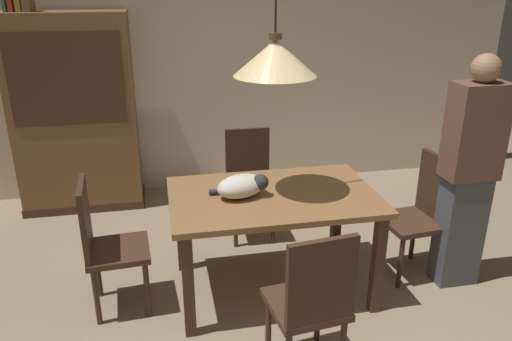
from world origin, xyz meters
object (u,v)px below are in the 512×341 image
person_standing (468,175)px  chair_right_side (421,211)px  chair_far_back (250,179)px  hutch_bookcase (76,118)px  chair_left_side (105,241)px  cat_sleeping (243,186)px  dining_table (273,207)px  chair_near_front (312,300)px  book_yellow_short (19,0)px  pendant_lamp (275,57)px

person_standing → chair_right_side: bearing=142.5°
chair_far_back → hutch_bookcase: bearing=149.3°
chair_left_side → cat_sleeping: size_ratio=2.29×
dining_table → cat_sleeping: size_ratio=3.45×
dining_table → person_standing: 1.37m
chair_right_side → hutch_bookcase: size_ratio=0.50×
dining_table → chair_right_side: (1.13, 0.01, -0.14)m
chair_near_front → cat_sleeping: bearing=104.0°
chair_far_back → person_standing: bearing=-37.7°
hutch_bookcase → book_yellow_short: book_yellow_short is taller
chair_left_side → hutch_bookcase: size_ratio=0.50×
pendant_lamp → hutch_bookcase: (-1.49, 1.76, -0.77)m
book_yellow_short → chair_near_front: bearing=-55.3°
chair_near_front → chair_left_side: size_ratio=1.00×
dining_table → chair_right_side: bearing=0.4°
chair_far_back → hutch_bookcase: size_ratio=0.50×
chair_far_back → book_yellow_short: size_ratio=4.65×
chair_right_side → hutch_bookcase: (-2.62, 1.76, 0.38)m
chair_left_side → pendant_lamp: size_ratio=0.72×
book_yellow_short → pendant_lamp: bearing=-44.1°
chair_right_side → chair_left_side: size_ratio=1.00×
chair_right_side → pendant_lamp: pendant_lamp is taller
chair_left_side → person_standing: 2.50m
chair_far_back → chair_near_front: 1.76m
hutch_bookcase → book_yellow_short: size_ratio=9.25×
chair_right_side → chair_left_side: (-2.26, -0.01, 0.00)m
chair_right_side → chair_far_back: size_ratio=1.00×
cat_sleeping → book_yellow_short: size_ratio=2.03×
dining_table → chair_left_side: size_ratio=1.51×
cat_sleeping → hutch_bookcase: bearing=126.0°
chair_left_side → hutch_bookcase: bearing=101.5°
pendant_lamp → dining_table: bearing=-116.6°
dining_table → chair_right_side: size_ratio=1.51×
cat_sleeping → book_yellow_short: bearing=132.4°
book_yellow_short → chair_right_side: bearing=-30.8°
dining_table → person_standing: (1.35, -0.16, 0.20)m
chair_near_front → book_yellow_short: book_yellow_short is taller
chair_near_front → hutch_bookcase: size_ratio=0.50×
chair_near_front → pendant_lamp: pendant_lamp is taller
chair_far_back → cat_sleeping: (-0.21, -0.88, 0.32)m
chair_left_side → book_yellow_short: book_yellow_short is taller
chair_far_back → chair_left_side: bearing=-142.0°
pendant_lamp → hutch_bookcase: bearing=130.2°
chair_near_front → person_standing: 1.55m
chair_right_side → chair_near_front: (-1.12, -0.89, 0.00)m
dining_table → hutch_bookcase: bearing=130.2°
chair_right_side → chair_far_back: 1.42m
chair_right_side → book_yellow_short: book_yellow_short is taller
dining_table → chair_near_front: bearing=-89.4°
chair_near_front → chair_far_back: bearing=90.3°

